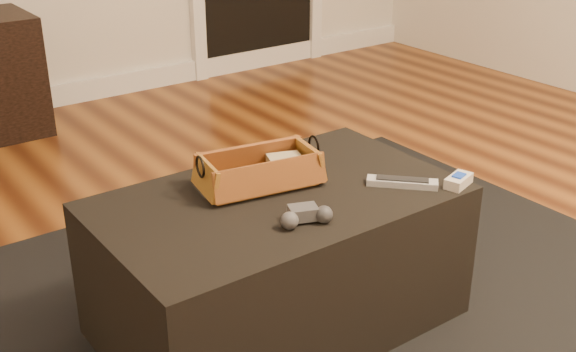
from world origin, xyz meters
TOP-DOWN VIEW (x-y plane):
  - baseboard at (0.00, 2.73)m, footprint 5.00×0.04m
  - area_rug at (-0.24, 0.30)m, footprint 2.60×2.00m
  - ottoman at (-0.24, 0.35)m, footprint 1.00×0.60m
  - tv_remote at (-0.27, 0.42)m, footprint 0.19×0.05m
  - cloth_bundle at (-0.15, 0.44)m, footprint 0.11×0.09m
  - wicker_basket at (-0.25, 0.43)m, footprint 0.37×0.24m
  - game_controller at (-0.28, 0.17)m, footprint 0.15×0.10m
  - silver_remote at (0.08, 0.19)m, footprint 0.17×0.17m
  - cream_gadget at (0.21, 0.09)m, footprint 0.10×0.07m

SIDE VIEW (x-z plane):
  - area_rug at x=-0.24m, z-range 0.00..0.01m
  - baseboard at x=0.00m, z-range 0.00..0.12m
  - ottoman at x=-0.24m, z-range 0.01..0.43m
  - silver_remote at x=0.08m, z-range 0.43..0.45m
  - cream_gadget at x=0.21m, z-range 0.43..0.47m
  - tv_remote at x=-0.27m, z-range 0.44..0.46m
  - game_controller at x=-0.28m, z-range 0.43..0.48m
  - cloth_bundle at x=-0.15m, z-range 0.44..0.50m
  - wicker_basket at x=-0.25m, z-range 0.41..0.53m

